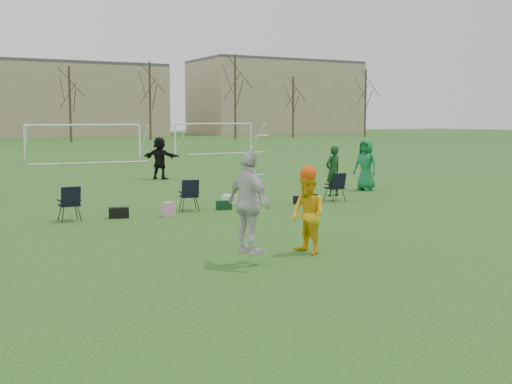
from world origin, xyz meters
TOP-DOWN VIEW (x-y plane):
  - ground at (0.00, 0.00)m, footprint 260.00×260.00m
  - fielder_green_far at (9.79, 10.09)m, footprint 0.94×1.14m
  - fielder_black at (4.27, 18.36)m, footprint 1.63×1.75m
  - center_contest at (0.44, 0.90)m, footprint 2.25×1.38m
  - sideline_setup at (3.44, 8.06)m, footprint 9.58×1.81m
  - goal_mid at (4.00, 32.00)m, footprint 7.40×0.63m
  - goal_right at (16.00, 38.00)m, footprint 7.35×1.14m
  - building_row at (6.73, 96.00)m, footprint 126.00×16.00m

SIDE VIEW (x-z plane):
  - ground at x=0.00m, z-range 0.00..0.00m
  - sideline_setup at x=3.44m, z-range -0.38..1.51m
  - fielder_black at x=4.27m, z-range 0.00..1.96m
  - fielder_green_far at x=9.79m, z-range 0.00..2.00m
  - center_contest at x=0.44m, z-range -0.20..2.30m
  - goal_mid at x=4.00m, z-range 0.69..3.15m
  - goal_right at x=16.00m, z-range 0.69..3.15m
  - building_row at x=6.73m, z-range -0.51..12.49m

